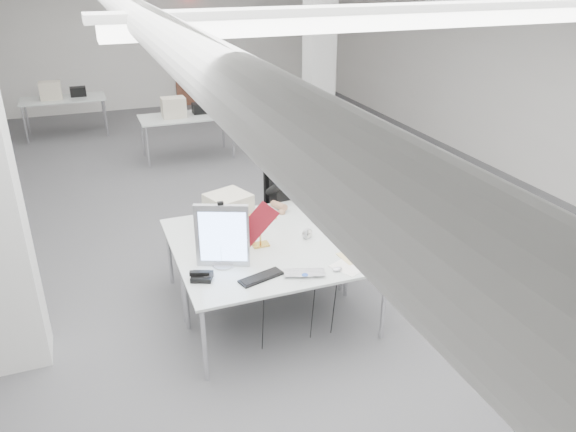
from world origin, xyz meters
The scene contains 22 objects.
room_shell centered at (0.04, 0.13, 1.69)m, with size 10.04×14.04×3.24m.
desk_main centered at (0.00, -2.50, 0.74)m, with size 1.80×0.90×0.03m, color silver.
desk_second centered at (0.00, -1.60, 0.74)m, with size 1.80×0.90×0.03m, color silver.
bg_desk_a centered at (0.20, 3.00, 0.74)m, with size 1.60×0.80×0.03m, color silver.
bg_desk_b centered at (-1.80, 5.20, 0.74)m, with size 1.60×0.80×0.03m, color silver.
office_chair centered at (0.59, -1.01, 0.54)m, with size 0.53×0.53×1.09m, color black, non-canonical shape.
seated_person centered at (0.59, -1.06, 0.90)m, with size 0.51×0.64×0.96m, color black, non-canonical shape.
monitor centered at (-0.51, -2.32, 1.05)m, with size 0.48×0.05×0.59m, color #A9A9AE.
pennant centered at (-0.22, -2.36, 1.11)m, with size 0.47×0.01×0.20m, color maroon.
keyboard centered at (-0.27, -2.66, 0.76)m, with size 0.40×0.13×0.02m, color black.
laptop centered at (0.09, -2.79, 0.77)m, with size 0.36×0.23×0.03m, color #BABABF.
mouse centered at (0.40, -2.78, 0.77)m, with size 0.09×0.06×0.04m, color silver.
bankers_lamp centered at (-0.08, -2.08, 0.94)m, with size 0.33×0.13×0.37m, color #B57F38, non-canonical shape.
desk_phone centered at (-0.75, -2.49, 0.78)m, with size 0.18×0.16×0.04m, color black.
picture_frame_left centered at (-0.63, -2.18, 0.81)m, with size 0.14×0.01×0.11m, color #976A41.
picture_frame_right centered at (0.76, -2.26, 0.81)m, with size 0.13×0.01×0.10m, color tan.
desk_clock centered at (0.40, -2.09, 0.81)m, with size 0.11×0.11×0.03m, color #A9A9AE.
paper_stack_a centered at (0.51, -2.76, 0.76)m, with size 0.19×0.27×0.01m, color white.
paper_stack_b centered at (0.62, -2.61, 0.76)m, with size 0.18×0.25×0.01m, color #D8C381.
paper_stack_c centered at (0.83, -2.35, 0.76)m, with size 0.19×0.13×0.01m, color silver.
beige_monitor centered at (-0.26, -1.60, 0.94)m, with size 0.39×0.37×0.37m, color #B8B198.
architect_lamp centered at (0.85, -1.83, 1.17)m, with size 0.22×0.64×0.83m, color silver, non-canonical shape.
Camera 1 is at (-1.52, -6.65, 3.28)m, focal length 35.00 mm.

